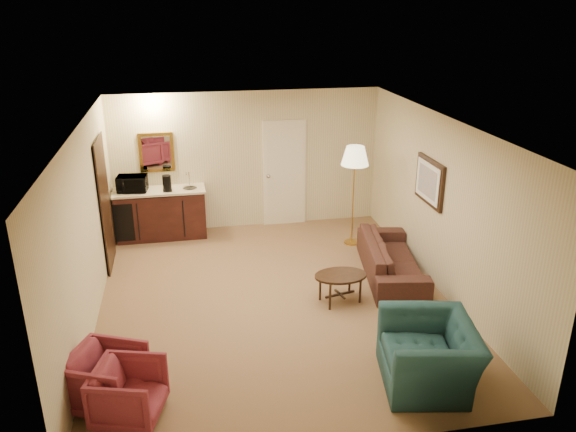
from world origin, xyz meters
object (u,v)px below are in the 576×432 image
at_px(teal_armchair, 430,344).
at_px(rose_chair_far, 129,390).
at_px(coffee_table, 340,288).
at_px(waste_bin, 198,227).
at_px(floor_lamp, 353,196).
at_px(sofa, 392,253).
at_px(microwave, 132,182).
at_px(wetbar_cabinet, 161,213).
at_px(coffee_maker, 167,183).
at_px(rose_chair_near, 106,376).

distance_m(teal_armchair, rose_chair_far, 3.31).
distance_m(coffee_table, waste_bin, 3.46).
relative_size(coffee_table, waste_bin, 2.25).
height_order(rose_chair_far, waste_bin, rose_chair_far).
distance_m(rose_chair_far, floor_lamp, 5.37).
height_order(sofa, microwave, microwave).
xyz_separation_m(wetbar_cabinet, teal_armchair, (3.05, -4.92, 0.04)).
height_order(floor_lamp, waste_bin, floor_lamp).
xyz_separation_m(wetbar_cabinet, coffee_table, (2.58, -2.95, -0.24)).
bearing_deg(coffee_maker, rose_chair_far, -91.04).
distance_m(rose_chair_far, waste_bin, 4.91).
distance_m(rose_chair_near, waste_bin, 4.72).
height_order(teal_armchair, rose_chair_far, teal_armchair).
relative_size(wetbar_cabinet, microwave, 3.18).
relative_size(wetbar_cabinet, coffee_table, 2.15).
height_order(teal_armchair, floor_lamp, floor_lamp).
relative_size(rose_chair_near, microwave, 1.42).
bearing_deg(waste_bin, coffee_maker, -176.77).
xyz_separation_m(rose_chair_far, microwave, (-0.21, 4.89, 0.75)).
bearing_deg(microwave, wetbar_cabinet, 6.27).
distance_m(rose_chair_near, floor_lamp, 5.37).
bearing_deg(coffee_maker, rose_chair_near, -94.41).
distance_m(teal_armchair, coffee_maker, 5.66).
bearing_deg(rose_chair_near, floor_lamp, -22.61).
distance_m(rose_chair_near, rose_chair_far, 0.36).
bearing_deg(waste_bin, floor_lamp, -18.06).
bearing_deg(rose_chair_far, microwave, 18.31).
bearing_deg(rose_chair_far, rose_chair_near, 60.72).
bearing_deg(teal_armchair, waste_bin, -143.28).
bearing_deg(rose_chair_near, wetbar_cabinet, 17.57).
height_order(rose_chair_near, coffee_table, rose_chair_near).
xyz_separation_m(rose_chair_far, floor_lamp, (3.61, 3.94, 0.56)).
bearing_deg(wetbar_cabinet, teal_armchair, -58.17).
xyz_separation_m(teal_armchair, microwave, (-3.51, 4.92, 0.59)).
height_order(rose_chair_near, coffee_maker, coffee_maker).
bearing_deg(floor_lamp, sofa, -80.04).
height_order(wetbar_cabinet, sofa, wetbar_cabinet).
xyz_separation_m(wetbar_cabinet, rose_chair_near, (-0.50, -4.64, -0.09)).
height_order(microwave, coffee_maker, microwave).
distance_m(wetbar_cabinet, coffee_table, 3.92).
xyz_separation_m(wetbar_cabinet, coffee_maker, (0.15, -0.10, 0.60)).
relative_size(rose_chair_near, rose_chair_far, 1.07).
xyz_separation_m(microwave, coffee_maker, (0.61, -0.10, -0.03)).
distance_m(coffee_table, floor_lamp, 2.25).
bearing_deg(rose_chair_far, waste_bin, 5.28).
relative_size(rose_chair_far, coffee_table, 0.90).
distance_m(teal_armchair, coffee_table, 2.05).
bearing_deg(rose_chair_far, floor_lamp, -26.68).
bearing_deg(waste_bin, rose_chair_near, -104.13).
height_order(teal_armchair, rose_chair_near, teal_armchair).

